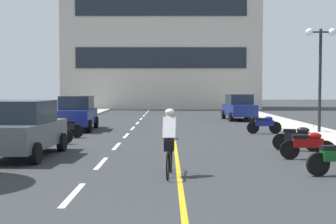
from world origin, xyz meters
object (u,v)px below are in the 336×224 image
Objects in this scene: motorcycle_3 at (310,145)px; cyclist_rider at (171,141)px; street_lamp_mid at (323,56)px; motorcycle_4 at (300,138)px; motorcycle_7 at (267,124)px; parked_car_near at (26,129)px; parked_car_mid at (79,113)px; motorcycle_6 at (66,128)px; motorcycle_5 at (54,132)px; parked_car_far at (241,107)px.

cyclist_rider reaches higher than motorcycle_3.
street_lamp_mid is 9.13m from motorcycle_3.
motorcycle_4 is at bearing 83.37° from motorcycle_3.
motorcycle_7 is at bearing 87.35° from motorcycle_3.
parked_car_near is 2.41× the size of cyclist_rider.
parked_car_mid is 2.56× the size of motorcycle_4.
motorcycle_3 is (9.22, -10.21, -0.44)m from parked_car_mid.
street_lamp_mid is 2.93× the size of motorcycle_3.
motorcycle_3 is 10.92m from motorcycle_6.
motorcycle_7 is at bearing 12.18° from motorcycle_6.
motorcycle_5 is (-9.00, 4.05, 0.00)m from motorcycle_3.
motorcycle_6 is 0.95× the size of cyclist_rider.
motorcycle_7 is 11.80m from cyclist_rider.
parked_car_near is at bearing 145.96° from cyclist_rider.
motorcycle_7 is (-2.60, 0.25, -3.31)m from street_lamp_mid.
parked_car_near is at bearing -88.70° from parked_car_mid.
motorcycle_3 is at bearing -110.55° from street_lamp_mid.
motorcycle_5 is (-9.66, -14.02, -0.44)m from parked_car_far.
cyclist_rider is at bearing -54.83° from motorcycle_5.
parked_car_far is at bearing 88.35° from motorcycle_7.
parked_car_far is at bearing 88.46° from motorcycle_4.
motorcycle_5 is 0.96× the size of cyclist_rider.
parked_car_near is 9.35m from motorcycle_4.
parked_car_mid is 2.50× the size of motorcycle_5.
street_lamp_mid is 2.93× the size of motorcycle_5.
motorcycle_3 is (9.00, -0.57, -0.44)m from parked_car_near.
motorcycle_6 is at bearing 145.43° from motorcycle_3.
parked_car_mid is (-12.20, 2.25, -2.86)m from street_lamp_mid.
motorcycle_3 is 8.23m from motorcycle_7.
motorcycle_4 is 6.48m from cyclist_rider.
motorcycle_5 is at bearing 89.99° from parked_car_near.
cyclist_rider is at bearing -134.70° from motorcycle_4.
parked_car_far reaches higher than motorcycle_4.
motorcycle_5 is at bearing -156.02° from motorcycle_7.
parked_car_near and parked_car_mid have the same top height.
parked_car_far is 9.87m from motorcycle_7.
parked_car_near is 5.65m from cyclist_rider.
parked_car_near and parked_car_far have the same top height.
motorcycle_5 is at bearing -124.56° from parked_car_far.
parked_car_mid is at bearing 91.30° from parked_car_near.
cyclist_rider is (4.67, -8.79, 0.41)m from motorcycle_6.
cyclist_rider is at bearing -103.55° from parked_car_far.
parked_car_far is at bearing 38.48° from parked_car_mid.
parked_car_near reaches higher than cyclist_rider.
parked_car_near is 1.00× the size of parked_car_mid.
motorcycle_7 is 0.96× the size of cyclist_rider.
motorcycle_6 is (-9.65, -11.87, -0.44)m from parked_car_far.
street_lamp_mid is 12.73m from parked_car_mid.
parked_car_mid is 9.81m from motorcycle_7.
motorcycle_3 is at bearing 31.05° from cyclist_rider.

